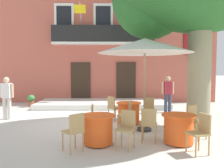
{
  "coord_description": "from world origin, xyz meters",
  "views": [
    {
      "loc": [
        1.23,
        -8.12,
        1.91
      ],
      "look_at": [
        1.33,
        1.35,
        1.3
      ],
      "focal_mm": 36.66,
      "sensor_mm": 36.0,
      "label": 1
    }
  ],
  "objects": [
    {
      "name": "pedestrian_near_entrance",
      "position": [
        3.81,
        1.88,
        0.9
      ],
      "size": [
        0.53,
        0.26,
        1.6
      ],
      "color": "#384260",
      "rests_on": "ground"
    },
    {
      "name": "cafe_chair_front_0",
      "position": [
        0.42,
        -2.95,
        0.53
      ],
      "size": [
        0.56,
        0.56,
        0.91
      ],
      "color": "tan",
      "rests_on": "ground"
    },
    {
      "name": "cafe_table_near_tree",
      "position": [
        1.89,
        -0.25,
        0.39
      ],
      "size": [
        0.86,
        0.86,
        0.76
      ],
      "color": "#EA561E",
      "rests_on": "ground"
    },
    {
      "name": "cafe_chair_middle_1",
      "position": [
        2.25,
        -2.28,
        0.53
      ],
      "size": [
        0.48,
        0.48,
        0.91
      ],
      "color": "tan",
      "rests_on": "ground"
    },
    {
      "name": "cafe_chair_near_tree_2",
      "position": [
        1.37,
        0.29,
        0.53
      ],
      "size": [
        0.56,
        0.56,
        0.91
      ],
      "color": "tan",
      "rests_on": "ground"
    },
    {
      "name": "cafe_umbrella",
      "position": [
        2.31,
        -1.11,
        2.61
      ],
      "size": [
        2.9,
        2.9,
        2.85
      ],
      "color": "#997A56",
      "rests_on": "ground"
    },
    {
      "name": "cafe_chair_front_1",
      "position": [
        1.64,
        -2.68,
        0.53
      ],
      "size": [
        0.54,
        0.54,
        0.91
      ],
      "color": "tan",
      "rests_on": "ground"
    },
    {
      "name": "ground_plane",
      "position": [
        0.0,
        0.0,
        0.0
      ],
      "size": [
        120.0,
        120.0,
        0.0
      ],
      "primitive_type": "plane",
      "color": "beige"
    },
    {
      "name": "cafe_chair_near_tree_1",
      "position": [
        2.64,
        -0.14,
        0.53
      ],
      "size": [
        0.42,
        0.42,
        0.91
      ],
      "color": "tan",
      "rests_on": "ground"
    },
    {
      "name": "cafe_table_front",
      "position": [
        0.94,
        -2.4,
        0.39
      ],
      "size": [
        0.86,
        0.86,
        0.76
      ],
      "color": "#EA561E",
      "rests_on": "ground"
    },
    {
      "name": "ground_planter_left",
      "position": [
        -2.77,
        3.47,
        0.35
      ],
      "size": [
        0.37,
        0.37,
        0.61
      ],
      "color": "#995638",
      "rests_on": "ground"
    },
    {
      "name": "building_facade",
      "position": [
        0.88,
        6.99,
        3.75
      ],
      "size": [
        13.0,
        5.09,
        7.5
      ],
      "color": "#BC5B4C",
      "rests_on": "ground"
    },
    {
      "name": "cafe_chair_near_tree_0",
      "position": [
        1.77,
        -1.0,
        0.53
      ],
      "size": [
        0.49,
        0.49,
        0.91
      ],
      "color": "tan",
      "rests_on": "ground"
    },
    {
      "name": "cafe_chair_front_2",
      "position": [
        0.84,
        -1.65,
        0.53
      ],
      "size": [
        0.41,
        0.41,
        0.91
      ],
      "color": "tan",
      "rests_on": "ground"
    },
    {
      "name": "cafe_table_middle",
      "position": [
        3.0,
        -2.37,
        0.39
      ],
      "size": [
        0.86,
        0.86,
        0.76
      ],
      "color": "#EA561E",
      "rests_on": "ground"
    },
    {
      "name": "cafe_chair_middle_0",
      "position": [
        3.59,
        -1.91,
        0.53
      ],
      "size": [
        0.55,
        0.55,
        0.91
      ],
      "color": "tan",
      "rests_on": "ground"
    },
    {
      "name": "entrance_step_platform",
      "position": [
        0.88,
        3.69,
        0.12
      ],
      "size": [
        6.59,
        2.63,
        0.25
      ],
      "primitive_type": "cube",
      "color": "silver",
      "rests_on": "ground"
    },
    {
      "name": "cafe_chair_middle_2",
      "position": [
        3.28,
        -3.07,
        0.53
      ],
      "size": [
        0.5,
        0.5,
        0.91
      ],
      "color": "tan",
      "rests_on": "ground"
    },
    {
      "name": "pedestrian_mid_plaza",
      "position": [
        -2.69,
        0.57,
        0.91
      ],
      "size": [
        0.53,
        0.27,
        1.62
      ],
      "color": "silver",
      "rests_on": "ground"
    }
  ]
}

